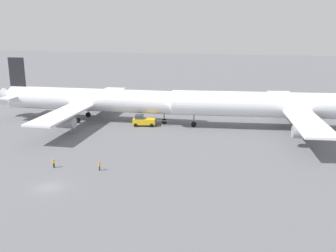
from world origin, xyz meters
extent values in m
plane|color=slate|center=(0.00, 0.00, 0.00)|extent=(600.00, 600.00, 0.00)
cylinder|color=silver|center=(-11.27, 41.52, 5.48)|extent=(46.43, 7.96, 5.80)
cone|color=silver|center=(13.01, 42.65, 5.48)|extent=(3.05, 5.46, 5.34)
cone|color=silver|center=(-35.34, 40.39, 5.48)|extent=(3.81, 4.80, 4.64)
cube|color=silver|center=(-13.58, 41.41, 4.61)|extent=(8.72, 50.09, 0.44)
cube|color=silver|center=(-32.85, 40.51, 6.06)|extent=(3.80, 13.14, 0.28)
cube|color=black|center=(-32.55, 40.52, 12.18)|extent=(4.41, 0.57, 7.60)
cylinder|color=#999EA3|center=(-11.92, 27.51, 2.81)|extent=(4.32, 2.79, 2.60)
cylinder|color=#999EA3|center=(-13.23, 55.40, 2.81)|extent=(4.32, 2.79, 2.60)
cylinder|color=slate|center=(-14.73, 44.76, 1.76)|extent=(0.28, 0.28, 2.22)
cylinder|color=black|center=(-14.73, 44.76, 0.65)|extent=(1.32, 0.61, 1.30)
cylinder|color=slate|center=(-14.42, 37.97, 1.76)|extent=(0.28, 0.28, 2.22)
cylinder|color=black|center=(-14.42, 37.97, 0.65)|extent=(1.32, 0.61, 1.30)
cylinder|color=slate|center=(7.20, 42.38, 1.76)|extent=(0.28, 0.28, 2.22)
cylinder|color=black|center=(7.20, 42.38, 0.65)|extent=(1.32, 0.61, 1.30)
cylinder|color=white|center=(35.85, 43.82, 5.96)|extent=(52.92, 12.42, 5.98)
cone|color=white|center=(8.57, 40.43, 5.96)|extent=(3.46, 5.80, 5.50)
cube|color=white|center=(38.46, 44.15, 5.07)|extent=(12.49, 50.16, 0.44)
cylinder|color=#999EA3|center=(35.75, 57.85, 3.27)|extent=(4.49, 3.10, 2.60)
cylinder|color=#999EA3|center=(39.19, 30.20, 3.27)|extent=(4.49, 3.10, 2.60)
cylinder|color=slate|center=(39.88, 40.90, 1.96)|extent=(0.28, 0.28, 2.62)
cylinder|color=black|center=(39.88, 40.90, 0.65)|extent=(1.36, 0.71, 1.30)
cylinder|color=slate|center=(39.04, 47.64, 1.96)|extent=(0.28, 0.28, 2.62)
cylinder|color=black|center=(39.04, 47.64, 0.65)|extent=(1.36, 0.71, 1.30)
cylinder|color=slate|center=(14.98, 41.23, 1.96)|extent=(0.28, 0.28, 2.62)
cylinder|color=black|center=(14.98, 41.23, 0.65)|extent=(1.36, 0.71, 1.30)
cube|color=gold|center=(2.86, 39.40, 1.13)|extent=(5.90, 3.76, 1.35)
cube|color=#333D47|center=(1.68, 39.17, 2.25)|extent=(2.36, 2.55, 0.90)
cylinder|color=#4C4C51|center=(7.12, 40.24, 1.26)|extent=(3.18, 0.81, 0.20)
sphere|color=orange|center=(1.68, 39.17, 2.88)|extent=(0.24, 0.24, 0.24)
cylinder|color=black|center=(1.20, 37.67, 0.45)|extent=(0.94, 0.47, 0.90)
cylinder|color=black|center=(0.67, 40.38, 0.45)|extent=(0.94, 0.47, 0.90)
cylinder|color=black|center=(5.06, 38.43, 0.45)|extent=(0.94, 0.47, 0.90)
cylinder|color=black|center=(4.53, 41.14, 0.45)|extent=(0.94, 0.47, 0.90)
cylinder|color=black|center=(-3.68, 7.80, 0.41)|extent=(0.28, 0.28, 0.83)
cylinder|color=orange|center=(-3.68, 7.80, 1.12)|extent=(0.36, 0.36, 0.59)
sphere|color=tan|center=(-3.68, 7.80, 1.53)|extent=(0.22, 0.22, 0.22)
cylinder|color=#2D3351|center=(4.57, 8.46, 0.40)|extent=(0.28, 0.28, 0.80)
cylinder|color=orange|center=(4.57, 8.46, 1.08)|extent=(0.36, 0.36, 0.56)
sphere|color=#9E704C|center=(4.57, 8.46, 1.47)|extent=(0.22, 0.22, 0.22)
camera|label=1|loc=(30.62, -47.98, 23.76)|focal=40.81mm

